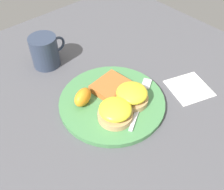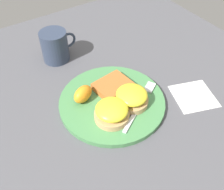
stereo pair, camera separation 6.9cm
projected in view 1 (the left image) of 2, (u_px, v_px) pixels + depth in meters
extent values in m
plane|color=#4C4C51|center=(112.00, 104.00, 0.72)|extent=(1.10, 1.10, 0.00)
cylinder|color=#47844C|center=(112.00, 102.00, 0.71)|extent=(0.29, 0.29, 0.01)
cylinder|color=tan|center=(115.00, 115.00, 0.66)|extent=(0.09, 0.09, 0.02)
ellipsoid|color=yellow|center=(115.00, 109.00, 0.64)|extent=(0.08, 0.08, 0.03)
cylinder|color=tan|center=(132.00, 99.00, 0.70)|extent=(0.09, 0.09, 0.02)
ellipsoid|color=yellow|center=(132.00, 93.00, 0.68)|extent=(0.08, 0.08, 0.03)
cube|color=#B95F2A|center=(111.00, 86.00, 0.73)|extent=(0.11, 0.09, 0.02)
ellipsoid|color=orange|center=(83.00, 97.00, 0.68)|extent=(0.07, 0.06, 0.04)
cube|color=silver|center=(136.00, 115.00, 0.67)|extent=(0.09, 0.06, 0.00)
cube|color=silver|center=(146.00, 84.00, 0.75)|extent=(0.05, 0.04, 0.00)
cylinder|color=#2D384C|center=(45.00, 51.00, 0.80)|extent=(0.08, 0.08, 0.10)
torus|color=#2D384C|center=(58.00, 44.00, 0.82)|extent=(0.05, 0.01, 0.05)
cube|color=white|center=(189.00, 88.00, 0.76)|extent=(0.14, 0.14, 0.00)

